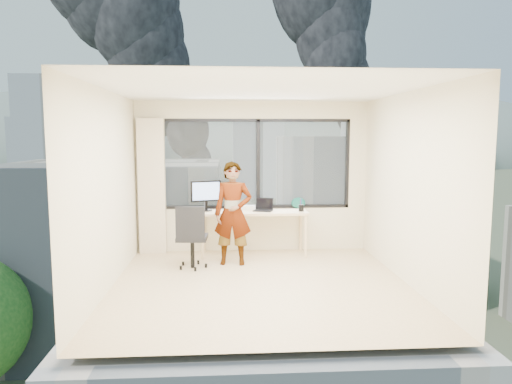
{
  "coord_description": "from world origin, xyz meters",
  "views": [
    {
      "loc": [
        -0.46,
        -6.13,
        2.0
      ],
      "look_at": [
        0.0,
        1.0,
        1.15
      ],
      "focal_mm": 32.85,
      "sensor_mm": 36.0,
      "label": 1
    }
  ],
  "objects": [
    {
      "name": "near_bldg_b",
      "position": [
        12.0,
        38.0,
        -6.0
      ],
      "size": [
        14.0,
        13.0,
        16.0
      ],
      "primitive_type": "cube",
      "color": "white",
      "rests_on": "exterior_ground"
    },
    {
      "name": "game_console",
      "position": [
        -0.09,
        1.89,
        0.78
      ],
      "size": [
        0.33,
        0.29,
        0.07
      ],
      "primitive_type": "cube",
      "rotation": [
        0.0,
        0.0,
        -0.26
      ],
      "color": "white",
      "rests_on": "desk"
    },
    {
      "name": "laptop",
      "position": [
        0.16,
        1.64,
        0.85
      ],
      "size": [
        0.39,
        0.4,
        0.2
      ],
      "primitive_type": null,
      "rotation": [
        0.0,
        0.0,
        -0.34
      ],
      "color": "black",
      "rests_on": "desk"
    },
    {
      "name": "tree_c",
      "position": [
        22.0,
        40.0,
        -9.0
      ],
      "size": [
        8.4,
        8.4,
        10.0
      ],
      "primitive_type": null,
      "color": "#20511B",
      "rests_on": "exterior_ground"
    },
    {
      "name": "far_tower_a",
      "position": [
        -35.0,
        95.0,
        0.0
      ],
      "size": [
        14.0,
        14.0,
        28.0
      ],
      "primitive_type": "cube",
      "color": "silver",
      "rests_on": "exterior_ground"
    },
    {
      "name": "handbag",
      "position": [
        0.8,
        1.9,
        0.85
      ],
      "size": [
        0.27,
        0.18,
        0.19
      ],
      "primitive_type": "ellipsoid",
      "rotation": [
        0.0,
        0.0,
        -0.22
      ],
      "color": "#0B4339",
      "rests_on": "desk"
    },
    {
      "name": "monitor",
      "position": [
        -0.8,
        1.74,
        1.01
      ],
      "size": [
        0.53,
        0.26,
        0.52
      ],
      "primitive_type": null,
      "rotation": [
        0.0,
        0.0,
        0.3
      ],
      "color": "black",
      "rests_on": "desk"
    },
    {
      "name": "desk",
      "position": [
        0.0,
        1.66,
        0.38
      ],
      "size": [
        1.8,
        0.6,
        0.75
      ],
      "primitive_type": "cube",
      "color": "beige",
      "rests_on": "floor"
    },
    {
      "name": "near_bldg_a",
      "position": [
        -9.0,
        30.0,
        -7.0
      ],
      "size": [
        16.0,
        12.0,
        14.0
      ],
      "primitive_type": "cube",
      "color": "beige",
      "rests_on": "exterior_ground"
    },
    {
      "name": "tree_b",
      "position": [
        4.0,
        18.0,
        -9.5
      ],
      "size": [
        7.6,
        7.6,
        9.0
      ],
      "primitive_type": null,
      "color": "#20511B",
      "rests_on": "exterior_ground"
    },
    {
      "name": "exterior_ground",
      "position": [
        0.0,
        120.0,
        -14.0
      ],
      "size": [
        400.0,
        400.0,
        0.04
      ],
      "primitive_type": "cube",
      "color": "#515B3D",
      "rests_on": "ground"
    },
    {
      "name": "chair",
      "position": [
        -0.98,
        0.91,
        0.5
      ],
      "size": [
        0.54,
        0.54,
        1.0
      ],
      "primitive_type": null,
      "rotation": [
        0.0,
        0.0,
        -0.06
      ],
      "color": "black",
      "rests_on": "floor"
    },
    {
      "name": "far_tower_d",
      "position": [
        -60.0,
        150.0,
        -3.0
      ],
      "size": [
        16.0,
        14.0,
        22.0
      ],
      "primitive_type": "cube",
      "color": "silver",
      "rests_on": "exterior_ground"
    },
    {
      "name": "person",
      "position": [
        -0.35,
        1.08,
        0.81
      ],
      "size": [
        0.63,
        0.44,
        1.61
      ],
      "primitive_type": "imported",
      "rotation": [
        0.0,
        0.0,
        -0.1
      ],
      "color": "#2D2D33",
      "rests_on": "floor"
    },
    {
      "name": "wall_left",
      "position": [
        -2.0,
        0.0,
        1.3
      ],
      "size": [
        0.01,
        4.0,
        2.6
      ],
      "primitive_type": "cube",
      "color": "beige",
      "rests_on": "ground"
    },
    {
      "name": "wall_right",
      "position": [
        2.0,
        0.0,
        1.3
      ],
      "size": [
        0.01,
        4.0,
        2.6
      ],
      "primitive_type": "cube",
      "color": "beige",
      "rests_on": "ground"
    },
    {
      "name": "pen_cup",
      "position": [
        0.8,
        1.59,
        0.81
      ],
      "size": [
        0.1,
        0.1,
        0.11
      ],
      "primitive_type": "cylinder",
      "rotation": [
        0.0,
        0.0,
        -0.13
      ],
      "color": "black",
      "rests_on": "desk"
    },
    {
      "name": "smoke_plume_b",
      "position": [
        55.0,
        170.0,
        27.0
      ],
      "size": [
        30.0,
        18.0,
        70.0
      ],
      "primitive_type": null,
      "color": "black",
      "rests_on": "exterior_ground"
    },
    {
      "name": "far_tower_c",
      "position": [
        45.0,
        140.0,
        -1.0
      ],
      "size": [
        15.0,
        15.0,
        26.0
      ],
      "primitive_type": "cube",
      "color": "silver",
      "rests_on": "exterior_ground"
    },
    {
      "name": "far_tower_b",
      "position": [
        8.0,
        120.0,
        1.0
      ],
      "size": [
        13.0,
        13.0,
        30.0
      ],
      "primitive_type": "cube",
      "color": "silver",
      "rests_on": "exterior_ground"
    },
    {
      "name": "hill_b",
      "position": [
        100.0,
        320.0,
        -14.0
      ],
      "size": [
        300.0,
        220.0,
        96.0
      ],
      "primitive_type": "ellipsoid",
      "color": "slate",
      "rests_on": "exterior_ground"
    },
    {
      "name": "curtain",
      "position": [
        -1.72,
        1.88,
        1.15
      ],
      "size": [
        0.45,
        0.14,
        2.3
      ],
      "primitive_type": "cube",
      "color": "beige",
      "rests_on": "floor"
    },
    {
      "name": "cellphone",
      "position": [
        -0.46,
        1.57,
        0.76
      ],
      "size": [
        0.11,
        0.07,
        0.01
      ],
      "primitive_type": "cube",
      "rotation": [
        0.0,
        0.0,
        0.27
      ],
      "color": "black",
      "rests_on": "desk"
    },
    {
      "name": "window_wall",
      "position": [
        0.05,
        2.0,
        1.52
      ],
      "size": [
        3.3,
        0.16,
        1.55
      ],
      "primitive_type": null,
      "color": "black",
      "rests_on": "ground"
    },
    {
      "name": "wall_front",
      "position": [
        0.0,
        -2.0,
        1.3
      ],
      "size": [
        4.0,
        0.01,
        2.6
      ],
      "primitive_type": "cube",
      "color": "beige",
      "rests_on": "ground"
    },
    {
      "name": "smoke_plume_a",
      "position": [
        -10.0,
        150.0,
        39.0
      ],
      "size": [
        40.0,
        24.0,
        90.0
      ],
      "primitive_type": null,
      "color": "black",
      "rests_on": "exterior_ground"
    },
    {
      "name": "hill_a",
      "position": [
        -120.0,
        320.0,
        -14.0
      ],
      "size": [
        288.0,
        216.0,
        90.0
      ],
      "primitive_type": "ellipsoid",
      "color": "slate",
      "rests_on": "exterior_ground"
    },
    {
      "name": "floor",
      "position": [
        0.0,
        0.0,
        0.0
      ],
      "size": [
        4.0,
        4.0,
        0.01
      ],
      "primitive_type": "cube",
      "color": "#D3B589",
      "rests_on": "ground"
    },
    {
      "name": "ceiling",
      "position": [
        0.0,
        0.0,
        2.6
      ],
      "size": [
        4.0,
        4.0,
        0.01
      ],
      "primitive_type": "cube",
      "color": "white",
      "rests_on": "ground"
    }
  ]
}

